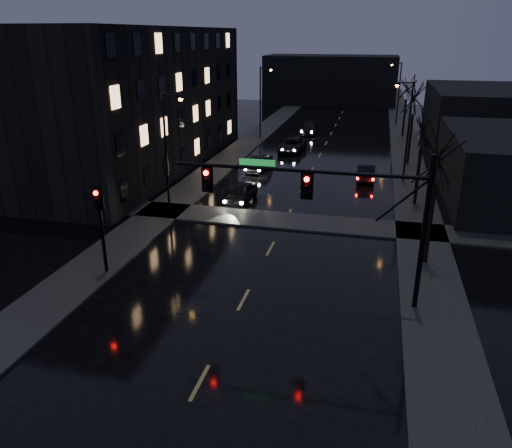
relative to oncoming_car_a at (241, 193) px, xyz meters
The scene contains 22 objects.
ground 22.14m from the oncoming_car_a, 80.07° to the right, with size 160.00×160.00×0.00m, color black.
sidewalk_left 14.02m from the oncoming_car_a, 109.54° to the left, with size 3.00×140.00×0.12m, color #2D2D2B.
sidewalk_right 18.07m from the oncoming_car_a, 46.99° to the left, with size 3.00×140.00×0.12m, color #2D2D2B.
sidewalk_cross 5.08m from the oncoming_car_a, 40.83° to the right, with size 40.00×3.00×0.12m, color #2D2D2B.
apartment_block 16.02m from the oncoming_car_a, 147.11° to the left, with size 12.00×30.00×12.00m, color black.
commercial_right_far 33.54m from the oncoming_car_a, 51.54° to the left, with size 12.00×18.00×6.00m, color black.
far_block 56.31m from the oncoming_car_a, 89.17° to the left, with size 22.00×10.00×8.00m, color black.
signal_mast 15.50m from the oncoming_car_a, 59.09° to the right, with size 11.11×0.41×7.00m.
signal_pole_left 13.53m from the oncoming_car_a, 106.05° to the right, with size 0.35×0.41×4.53m.
tree_near 15.51m from the oncoming_car_a, 32.55° to the right, with size 3.52×3.52×8.08m.
tree_mid_a 13.44m from the oncoming_car_a, 10.22° to the left, with size 3.30×3.30×7.58m.
tree_mid_b 19.65m from the oncoming_car_a, 49.30° to the left, with size 3.74×3.74×8.59m.
tree_far 31.20m from the oncoming_car_a, 66.58° to the left, with size 3.43×3.43×7.88m.
streetlight_l_near 6.74m from the oncoming_car_a, 134.77° to the right, with size 1.53×0.28×8.00m.
streetlight_l_far 23.86m from the oncoming_car_a, 99.22° to the left, with size 1.53×0.28×8.00m.
streetlight_r_mid 14.63m from the oncoming_car_a, 35.74° to the left, with size 1.53×0.28×8.00m.
streetlight_r_far 38.17m from the oncoming_car_a, 72.52° to the left, with size 1.53×0.28×8.00m.
oncoming_car_a is the anchor object (origin of this frame).
oncoming_car_b 8.86m from the oncoming_car_a, 95.33° to the left, with size 1.41×4.04×1.33m, color black.
oncoming_car_c 17.04m from the oncoming_car_a, 87.24° to the left, with size 2.27×4.92×1.37m, color black.
oncoming_car_d 27.25m from the oncoming_car_a, 87.49° to the left, with size 1.94×4.78×1.39m, color black.
lead_car 11.72m from the oncoming_car_a, 42.75° to the left, with size 1.41×4.05×1.34m, color black.
Camera 1 is at (5.28, -11.50, 11.47)m, focal length 35.00 mm.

